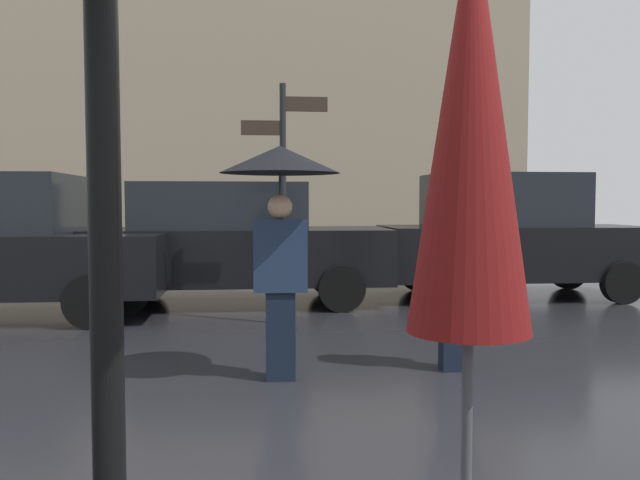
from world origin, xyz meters
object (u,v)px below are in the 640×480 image
Objects in this scene: folded_patio_umbrella_near at (471,138)px; parked_car_right at (510,236)px; street_signpost at (283,179)px; parked_car_left at (233,242)px; pedestrian_with_bag at (458,264)px; pedestrian_with_umbrella at (280,193)px.

folded_patio_umbrella_near is 8.76m from parked_car_right.
parked_car_right is 1.40× the size of street_signpost.
parked_car_right is (4.46, 0.28, 0.06)m from parked_car_left.
street_signpost is (-0.35, 6.05, 0.10)m from folded_patio_umbrella_near.
pedestrian_with_bag is at bearing 73.03° from parked_car_right.
pedestrian_with_bag is at bearing 133.97° from parked_car_left.
parked_car_right is (3.40, 8.03, -0.73)m from folded_patio_umbrella_near.
parked_car_right is at bearing -120.13° from pedestrian_with_umbrella.
parked_car_left is at bearing -1.27° from pedestrian_with_bag.
parked_car_right is 4.32m from street_signpost.
street_signpost is at bearing 128.49° from parked_car_left.
folded_patio_umbrella_near is 3.88m from pedestrian_with_bag.
pedestrian_with_umbrella is (-0.49, 3.47, -0.12)m from folded_patio_umbrella_near.
pedestrian_with_bag is 4.67m from parked_car_left.
pedestrian_with_umbrella is at bearing 97.97° from folded_patio_umbrella_near.
pedestrian_with_umbrella is 2.59m from street_signpost.
pedestrian_with_umbrella is 0.67× the size of street_signpost.
street_signpost is (0.13, 2.58, 0.22)m from pedestrian_with_umbrella.
folded_patio_umbrella_near reaches higher than parked_car_right.
parked_car_right is at bearing 27.82° from street_signpost.
folded_patio_umbrella_near is 1.44× the size of pedestrian_with_bag.
pedestrian_with_bag is 2.96m from street_signpost.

